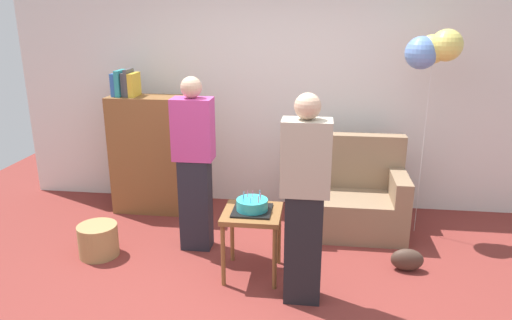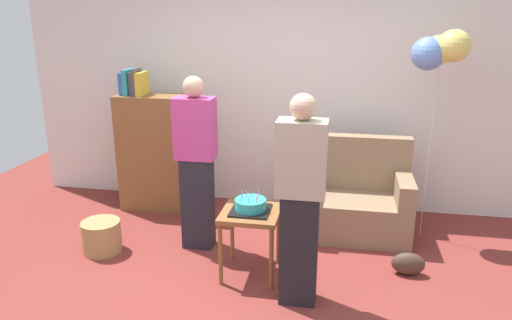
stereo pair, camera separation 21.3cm
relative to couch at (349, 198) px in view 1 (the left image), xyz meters
The scene contains 11 objects.
ground_plane 1.62m from the couch, 120.71° to the right, with size 8.00×8.00×0.00m, color maroon.
wall_back 1.47m from the couch, 139.39° to the left, with size 6.00×0.10×2.70m, color silver.
couch is the anchor object (origin of this frame).
bookshelf 2.23m from the couch, behind, with size 0.80×0.36×1.59m.
side_table 1.34m from the couch, 130.25° to the right, with size 0.48×0.48×0.58m.
birthday_cake 1.37m from the couch, 130.25° to the right, with size 0.32×0.32×0.17m.
person_blowing_candles 1.65m from the couch, 157.84° to the right, with size 0.36×0.22×1.63m.
person_holding_cake 1.49m from the couch, 107.63° to the right, with size 0.36×0.22×1.63m.
wicker_basket 2.48m from the couch, 159.27° to the right, with size 0.36×0.36×0.30m, color #A88451.
handbag 0.95m from the couch, 59.41° to the right, with size 0.28×0.14×0.20m, color #473328.
balloon_bunch 1.64m from the couch, ahead, with size 0.51×0.31×2.02m.
Camera 1 is at (0.45, -3.29, 2.17)m, focal length 33.66 mm.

